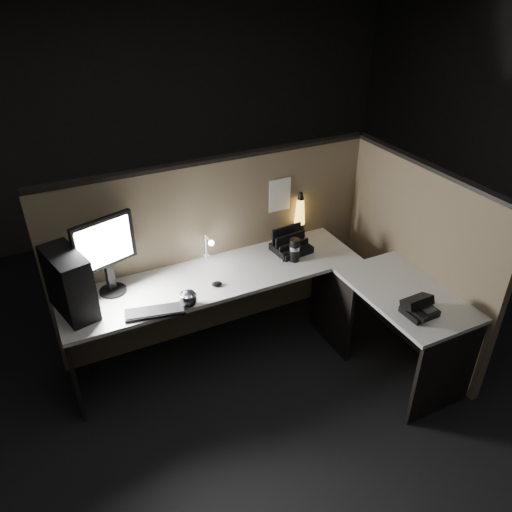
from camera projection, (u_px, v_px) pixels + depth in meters
name	position (u px, v px, depth m)	size (l,w,h in m)	color
floor	(269.00, 392.00, 3.73)	(6.00, 6.00, 0.00)	black
room_shell	(272.00, 193.00, 2.89)	(6.00, 6.00, 6.00)	silver
partition_back	(217.00, 249.00, 4.05)	(2.66, 0.06, 1.50)	brown
partition_right	(414.00, 259.00, 3.92)	(0.06, 1.66, 1.50)	brown
desk	(276.00, 305.00, 3.69)	(2.60, 1.60, 0.73)	beige
pc_tower	(69.00, 283.00, 3.28)	(0.19, 0.43, 0.45)	black
monitor	(105.00, 249.00, 3.41)	(0.44, 0.20, 0.58)	black
keyboard	(155.00, 312.00, 3.36)	(0.40, 0.13, 0.02)	black
mouse	(217.00, 284.00, 3.64)	(0.08, 0.06, 0.03)	black
clip_lamp	(209.00, 247.00, 3.87)	(0.04, 0.17, 0.22)	white
organizer	(291.00, 245.00, 4.06)	(0.30, 0.27, 0.21)	black
lava_lamp	(300.00, 219.00, 4.19)	(0.11, 0.11, 0.41)	black
travel_mug	(294.00, 250.00, 3.90)	(0.08, 0.08, 0.19)	black
steel_mug	(189.00, 300.00, 3.41)	(0.13, 0.13, 0.10)	silver
figurine	(287.00, 243.00, 4.10)	(0.05, 0.05, 0.05)	yellow
pinned_paper	(280.00, 195.00, 4.03)	(0.19, 0.00, 0.28)	white
desk_phone	(418.00, 307.00, 3.34)	(0.21, 0.22, 0.12)	black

